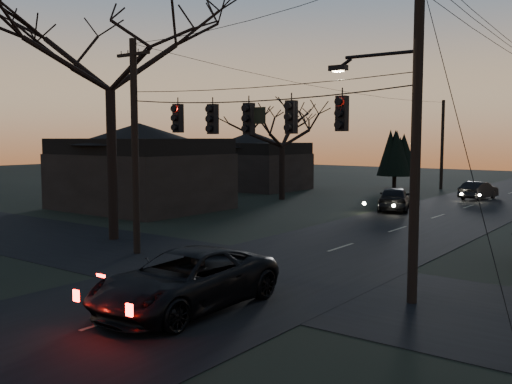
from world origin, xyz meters
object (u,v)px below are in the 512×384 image
Objects in this scene: bare_tree_left at (109,29)px; sedan_oncoming_a at (394,198)px; utility_pole_far_l at (441,189)px; utility_pole_left at (137,254)px; suv_near at (186,281)px; sedan_oncoming_b at (479,191)px; utility_pole_right at (412,303)px.

bare_tree_left is 20.43m from sedan_oncoming_a.
bare_tree_left is (-3.33, -34.46, 9.47)m from utility_pole_far_l.
bare_tree_left is at bearing 155.18° from utility_pole_left.
sedan_oncoming_b is (-1.60, 33.39, -0.13)m from suv_near.
utility_pole_left reaches higher than sedan_oncoming_a.
suv_near reaches higher than sedan_oncoming_a.
utility_pole_left is at bearing 147.41° from suv_near.
sedan_oncoming_a is (2.80, 18.98, 0.78)m from utility_pole_left.
utility_pole_right is 20.90m from sedan_oncoming_a.
suv_near is at bearing -29.76° from bare_tree_left.
utility_pole_right reaches higher than utility_pole_far_l.
utility_pole_right is 17.66m from bare_tree_left.
utility_pole_right is 2.48× the size of sedan_oncoming_b.
utility_pole_left is 1.49× the size of suv_near.
bare_tree_left is 30.20m from sedan_oncoming_b.
suv_near reaches higher than sedan_oncoming_b.
bare_tree_left is 14.53m from suv_near.
utility_pole_far_l is at bearing -43.99° from sedan_oncoming_b.
sedan_oncoming_b is at bearing 102.20° from utility_pole_right.
utility_pole_left reaches higher than sedan_oncoming_b.
sedan_oncoming_b is at bearing 92.17° from suv_near.
utility_pole_left is 8.06m from suv_near.
utility_pole_far_l is 1.74× the size of sedan_oncoming_a.
utility_pole_far_l is at bearing 90.00° from utility_pole_left.
suv_near is (-4.70, -4.25, 0.79)m from utility_pole_right.
sedan_oncoming_a is at bearing 85.56° from sedan_oncoming_b.
utility_pole_far_l is (-11.50, 36.00, 0.00)m from utility_pole_right.
suv_near is at bearing -80.41° from utility_pole_far_l.
utility_pole_right is 0.74× the size of bare_tree_left.
utility_pole_right is at bearing -5.92° from bare_tree_left.
suv_near is 23.58m from sedan_oncoming_a.
sedan_oncoming_b is (2.40, 10.15, -0.12)m from sedan_oncoming_a.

